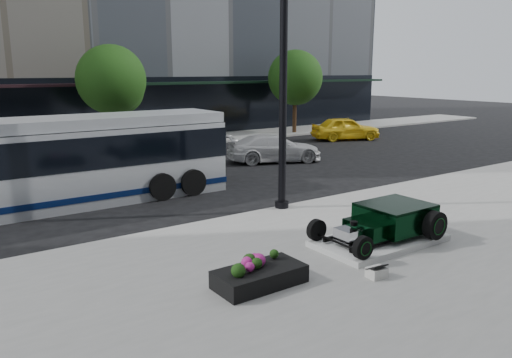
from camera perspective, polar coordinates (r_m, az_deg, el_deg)
ground at (r=17.28m, az=-4.44°, el=-2.58°), size 120.00×120.00×0.00m
sidewalk_far at (r=29.96m, az=-18.19°, el=3.33°), size 70.00×4.00×0.12m
street_trees at (r=29.11m, az=-15.96°, el=10.57°), size 29.80×3.80×5.70m
display_plinth at (r=13.18m, az=13.92°, el=-6.83°), size 3.40×1.80×0.15m
hot_rod at (r=13.27m, az=14.98°, el=-4.47°), size 3.22×2.00×0.81m
info_plaque at (r=11.09m, az=13.63°, el=-10.28°), size 0.42×0.33×0.31m
lamppost at (r=15.50m, az=3.11°, el=9.96°), size 0.44×0.44×7.96m
flower_planter at (r=10.39m, az=0.42°, el=-10.91°), size 1.88×0.95×0.61m
transit_bus at (r=17.61m, az=-22.68°, el=1.73°), size 12.12×2.88×2.92m
white_sedan at (r=24.59m, az=2.12°, el=3.53°), size 5.00×3.44×1.35m
yellow_taxi at (r=32.88m, az=10.20°, el=5.71°), size 4.70×3.24×1.48m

